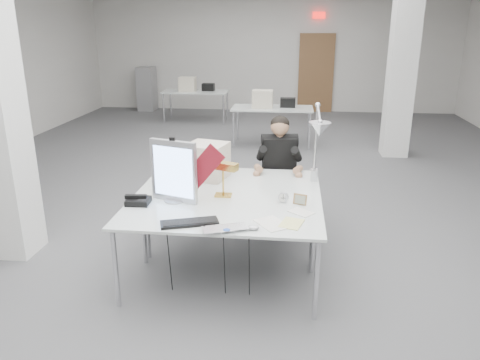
% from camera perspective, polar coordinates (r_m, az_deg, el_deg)
% --- Properties ---
extents(room_shell, '(10.04, 14.04, 3.24)m').
position_cam_1_polar(room_shell, '(6.45, 1.44, 12.83)').
color(room_shell, '#4C4C4E').
rests_on(room_shell, ground).
extents(desk_main, '(1.80, 0.90, 0.02)m').
position_cam_1_polar(desk_main, '(4.12, -2.42, -4.16)').
color(desk_main, silver).
rests_on(desk_main, room_shell).
extents(desk_second, '(1.80, 0.90, 0.02)m').
position_cam_1_polar(desk_second, '(4.96, -0.84, -0.18)').
color(desk_second, silver).
rests_on(desk_second, room_shell).
extents(bg_desk_a, '(1.60, 0.80, 0.02)m').
position_cam_1_polar(bg_desk_a, '(9.40, 3.97, 8.72)').
color(bg_desk_a, silver).
rests_on(bg_desk_a, room_shell).
extents(bg_desk_b, '(1.60, 0.80, 0.02)m').
position_cam_1_polar(bg_desk_b, '(11.81, -5.42, 10.68)').
color(bg_desk_b, silver).
rests_on(bg_desk_b, room_shell).
extents(filing_cabinet, '(0.45, 0.55, 1.20)m').
position_cam_1_polar(filing_cabinet, '(13.65, -11.28, 10.85)').
color(filing_cabinet, gray).
rests_on(filing_cabinet, room_shell).
extents(office_chair, '(0.61, 0.61, 1.08)m').
position_cam_1_polar(office_chair, '(5.60, 4.71, -0.20)').
color(office_chair, black).
rests_on(office_chair, room_shell).
extents(seated_person, '(0.60, 0.71, 0.96)m').
position_cam_1_polar(seated_person, '(5.45, 4.79, 3.22)').
color(seated_person, black).
rests_on(seated_person, office_chair).
extents(monitor, '(0.46, 0.19, 0.58)m').
position_cam_1_polar(monitor, '(4.33, -8.08, 1.06)').
color(monitor, '#B7B6BB').
rests_on(monitor, desk_main).
extents(pennant, '(0.42, 0.09, 0.46)m').
position_cam_1_polar(pennant, '(4.22, -4.49, 1.55)').
color(pennant, maroon).
rests_on(pennant, monitor).
extents(keyboard, '(0.50, 0.30, 0.02)m').
position_cam_1_polar(keyboard, '(3.91, -6.18, -5.20)').
color(keyboard, black).
rests_on(keyboard, desk_main).
extents(laptop, '(0.42, 0.35, 0.03)m').
position_cam_1_polar(laptop, '(3.72, -1.63, -6.31)').
color(laptop, silver).
rests_on(laptop, desk_main).
extents(mouse, '(0.11, 0.08, 0.04)m').
position_cam_1_polar(mouse, '(3.78, 1.64, -5.81)').
color(mouse, '#B9B9BE').
rests_on(mouse, desk_main).
extents(bankers_lamp, '(0.33, 0.23, 0.35)m').
position_cam_1_polar(bankers_lamp, '(4.45, -2.07, 0.13)').
color(bankers_lamp, gold).
rests_on(bankers_lamp, desk_main).
extents(desk_phone, '(0.22, 0.20, 0.05)m').
position_cam_1_polar(desk_phone, '(4.40, -12.29, -2.54)').
color(desk_phone, black).
rests_on(desk_phone, desk_main).
extents(picture_frame_left, '(0.13, 0.09, 0.10)m').
position_cam_1_polar(picture_frame_left, '(4.56, -9.43, -1.31)').
color(picture_frame_left, '#9D8243').
rests_on(picture_frame_left, desk_main).
extents(picture_frame_right, '(0.13, 0.07, 0.10)m').
position_cam_1_polar(picture_frame_right, '(4.32, 7.33, -2.35)').
color(picture_frame_right, '#A47846').
rests_on(picture_frame_right, desk_main).
extents(desk_clock, '(0.10, 0.05, 0.10)m').
position_cam_1_polar(desk_clock, '(4.35, 5.30, -2.10)').
color(desk_clock, silver).
rests_on(desk_clock, desk_main).
extents(paper_stack_a, '(0.34, 0.36, 0.01)m').
position_cam_1_polar(paper_stack_a, '(3.90, 3.92, -5.32)').
color(paper_stack_a, white).
rests_on(paper_stack_a, desk_main).
extents(paper_stack_b, '(0.23, 0.27, 0.01)m').
position_cam_1_polar(paper_stack_b, '(3.91, 6.29, -5.28)').
color(paper_stack_b, '#E3E088').
rests_on(paper_stack_b, desk_main).
extents(paper_stack_c, '(0.25, 0.24, 0.01)m').
position_cam_1_polar(paper_stack_c, '(4.15, 7.46, -3.91)').
color(paper_stack_c, silver).
rests_on(paper_stack_c, desk_main).
extents(beige_monitor, '(0.48, 0.46, 0.38)m').
position_cam_1_polar(beige_monitor, '(5.00, -4.04, 2.34)').
color(beige_monitor, beige).
rests_on(beige_monitor, desk_second).
extents(architect_lamp, '(0.36, 0.75, 0.92)m').
position_cam_1_polar(architect_lamp, '(4.65, 9.38, 4.39)').
color(architect_lamp, '#B7B6BB').
rests_on(architect_lamp, desk_second).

